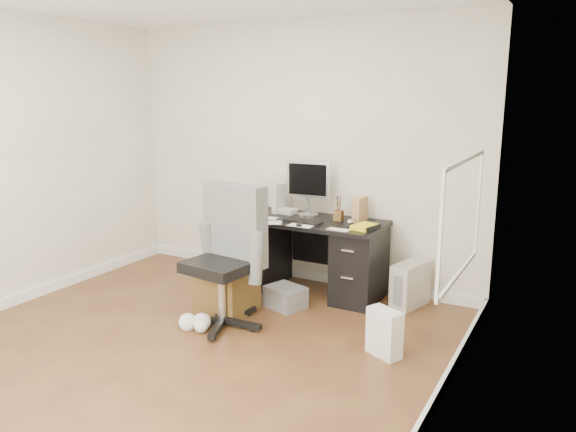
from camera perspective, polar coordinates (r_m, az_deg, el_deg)
name	(u,v)px	position (r m, az deg, el deg)	size (l,w,h in m)	color
ground	(182,348)	(4.66, -10.72, -13.00)	(4.00, 4.00, 0.00)	#4C2818
room_shell	(179,138)	(4.23, -11.04, 7.77)	(4.02, 4.02, 2.71)	beige
desk	(309,253)	(5.67, 2.12, -3.80)	(1.50, 0.70, 0.75)	black
loose_papers	(289,218)	(5.62, 0.09, -0.22)	(1.10, 0.60, 0.00)	white
lcd_monitor	(308,188)	(5.69, 2.06, 2.84)	(0.45, 0.26, 0.57)	silver
keyboard	(303,221)	(5.44, 1.54, -0.55)	(0.38, 0.13, 0.02)	black
computer_mouse	(350,222)	(5.36, 6.32, -0.62)	(0.06, 0.06, 0.06)	silver
travel_mug	(251,204)	(5.91, -3.76, 1.27)	(0.08, 0.08, 0.18)	navy
white_binder	(281,197)	(5.90, -0.68, 1.90)	(0.12, 0.27, 0.31)	silver
magazine_file	(360,210)	(5.50, 7.31, 0.66)	(0.10, 0.21, 0.24)	#A27A4E
pen_cup	(339,208)	(5.53, 5.17, 0.79)	(0.10, 0.10, 0.24)	#543418
yellow_book	(365,227)	(5.23, 7.86, -1.09)	(0.18, 0.24, 0.04)	yellow
paper_remote	(301,224)	(5.33, 1.37, -0.85)	(0.24, 0.19, 0.02)	white
office_chair	(221,258)	(4.82, -6.84, -4.24)	(0.69, 0.69, 1.22)	#535553
pc_tower	(410,285)	(5.45, 12.31, -6.82)	(0.19, 0.43, 0.43)	#B7B3A5
shopping_bag	(384,333)	(4.45, 9.76, -11.61)	(0.27, 0.20, 0.37)	white
wicker_basket	(227,288)	(5.22, -6.26, -7.29)	(0.46, 0.46, 0.46)	#4E3817
desk_printer	(285,297)	(5.34, -0.26, -8.23)	(0.34, 0.28, 0.20)	slate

